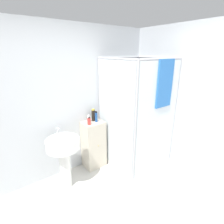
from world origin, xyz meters
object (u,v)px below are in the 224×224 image
Objects in this scene: soap_dispenser at (89,121)px; lotion_bottle_white at (89,118)px; sink at (64,152)px; shampoo_bottle_blue at (96,117)px; shampoo_bottle_tall_black at (93,115)px.

soap_dispenser is 1.06× the size of lotion_bottle_white.
sink is 7.23× the size of lotion_bottle_white.
lotion_bottle_white is at bearing 133.91° from shampoo_bottle_blue.
shampoo_bottle_tall_black reaches higher than shampoo_bottle_blue.
lotion_bottle_white is at bearing 163.84° from shampoo_bottle_tall_black.
shampoo_bottle_tall_black is at bearing 20.39° from sink.
shampoo_bottle_blue is at bearing -79.79° from shampoo_bottle_tall_black.
shampoo_bottle_blue reaches higher than lotion_bottle_white.
shampoo_bottle_tall_black is 0.10m from lotion_bottle_white.
shampoo_bottle_tall_black is 0.08m from shampoo_bottle_blue.
shampoo_bottle_tall_black is at bearing 35.97° from soap_dispenser.
sink is at bearing -165.55° from shampoo_bottle_blue.
shampoo_bottle_tall_black is 1.64× the size of lotion_bottle_white.
shampoo_bottle_blue reaches higher than soap_dispenser.
soap_dispenser is 0.20m from shampoo_bottle_tall_black.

